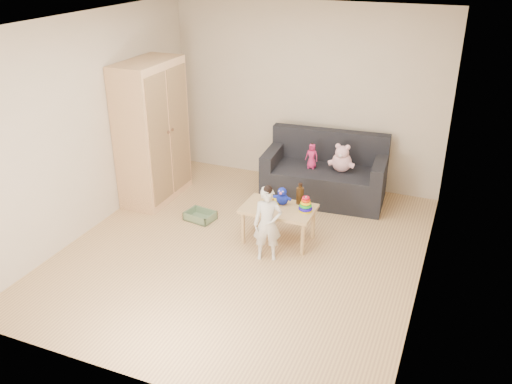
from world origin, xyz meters
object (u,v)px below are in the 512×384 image
at_px(sofa, 324,184).
at_px(toddler, 268,225).
at_px(wardrobe, 152,132).
at_px(play_table, 278,224).

distance_m(sofa, toddler, 1.77).
xyz_separation_m(wardrobe, toddler, (2.04, -0.94, -0.53)).
bearing_deg(toddler, wardrobe, 134.74).
bearing_deg(sofa, toddler, -99.84).
distance_m(wardrobe, sofa, 2.47).
xyz_separation_m(wardrobe, play_table, (2.02, -0.52, -0.74)).
bearing_deg(toddler, play_table, 72.11).
distance_m(play_table, toddler, 0.47).
bearing_deg(play_table, sofa, 81.99).
distance_m(wardrobe, toddler, 2.31).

